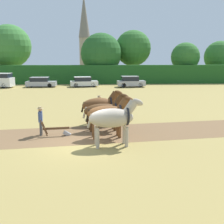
% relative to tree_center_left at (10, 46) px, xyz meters
% --- Properties ---
extents(ground_plane, '(240.00, 240.00, 0.00)m').
position_rel_tree_center_left_xyz_m(ground_plane, '(14.53, -36.57, -6.16)').
color(ground_plane, '#998447').
extents(plowed_furrow_strip, '(28.24, 7.71, 0.01)m').
position_rel_tree_center_left_xyz_m(plowed_furrow_strip, '(11.63, -35.11, -6.15)').
color(plowed_furrow_strip, brown).
rests_on(plowed_furrow_strip, ground).
extents(hedgerow, '(71.53, 1.35, 3.04)m').
position_rel_tree_center_left_xyz_m(hedgerow, '(14.53, -4.21, -4.64)').
color(hedgerow, '#1E511E').
rests_on(hedgerow, ground).
extents(tree_center_left, '(7.37, 7.37, 9.85)m').
position_rel_tree_center_left_xyz_m(tree_center_left, '(0.00, 0.00, 0.00)').
color(tree_center_left, '#4C3823').
rests_on(tree_center_left, ground).
extents(tree_center, '(7.00, 7.00, 8.40)m').
position_rel_tree_center_left_xyz_m(tree_center, '(15.85, -1.30, -1.27)').
color(tree_center, '#423323').
rests_on(tree_center, ground).
extents(tree_center_right, '(6.44, 6.44, 9.10)m').
position_rel_tree_center_left_xyz_m(tree_center_right, '(21.69, 1.41, -0.29)').
color(tree_center_right, '#4C3823').
rests_on(tree_center_right, ground).
extents(tree_right, '(4.98, 4.98, 6.83)m').
position_rel_tree_center_left_xyz_m(tree_right, '(30.59, -1.26, -1.83)').
color(tree_right, '#4C3823').
rests_on(tree_right, ground).
extents(tree_far_right, '(5.72, 5.72, 7.22)m').
position_rel_tree_center_left_xyz_m(tree_far_right, '(37.65, 0.79, -1.81)').
color(tree_far_right, '#4C3823').
rests_on(tree_far_right, ground).
extents(church_spire, '(3.27, 3.27, 21.22)m').
position_rel_tree_center_left_xyz_m(church_spire, '(11.36, 31.89, 4.95)').
color(church_spire, gray).
rests_on(church_spire, ground).
extents(draft_horse_lead_left, '(2.94, 1.32, 2.50)m').
position_rel_tree_center_left_xyz_m(draft_horse_lead_left, '(16.21, -36.84, -4.70)').
color(draft_horse_lead_left, '#B2A38E').
rests_on(draft_horse_lead_left, ground).
extents(draft_horse_lead_right, '(2.81, 1.21, 2.38)m').
position_rel_tree_center_left_xyz_m(draft_horse_lead_right, '(16.00, -35.30, -4.78)').
color(draft_horse_lead_right, brown).
rests_on(draft_horse_lead_right, ground).
extents(draft_horse_trail_left, '(2.97, 1.20, 2.34)m').
position_rel_tree_center_left_xyz_m(draft_horse_trail_left, '(15.80, -33.76, -4.90)').
color(draft_horse_trail_left, '#513319').
rests_on(draft_horse_trail_left, ground).
extents(draft_horse_trail_right, '(2.88, 1.30, 2.36)m').
position_rel_tree_center_left_xyz_m(draft_horse_trail_right, '(15.58, -32.22, -4.83)').
color(draft_horse_trail_right, brown).
rests_on(draft_horse_trail_right, ground).
extents(plow, '(1.75, 0.56, 1.13)m').
position_rel_tree_center_left_xyz_m(plow, '(13.15, -34.91, -5.83)').
color(plow, '#4C331E').
rests_on(plow, ground).
extents(farmer_at_plow, '(0.42, 0.65, 1.68)m').
position_rel_tree_center_left_xyz_m(farmer_at_plow, '(12.11, -34.71, -5.18)').
color(farmer_at_plow, '#4C4C4C').
rests_on(farmer_at_plow, ground).
extents(farmer_beside_team, '(0.48, 0.49, 1.65)m').
position_rel_tree_center_left_xyz_m(farmer_beside_team, '(15.49, -30.00, -5.20)').
color(farmer_beside_team, '#38332D').
rests_on(farmer_beside_team, ground).
extents(parked_car_left, '(4.32, 1.78, 1.46)m').
position_rel_tree_center_left_xyz_m(parked_car_left, '(6.87, -8.81, -5.46)').
color(parked_car_left, '#A8A8B2').
rests_on(parked_car_left, ground).
extents(parked_car_center_left, '(4.27, 2.41, 1.49)m').
position_rel_tree_center_left_xyz_m(parked_car_center_left, '(13.16, -8.80, -5.44)').
color(parked_car_center_left, silver).
rests_on(parked_car_center_left, ground).
extents(parked_car_center, '(4.15, 2.00, 1.60)m').
position_rel_tree_center_left_xyz_m(parked_car_center, '(20.12, -9.45, -5.39)').
color(parked_car_center, '#A8A8B2').
rests_on(parked_car_center, ground).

